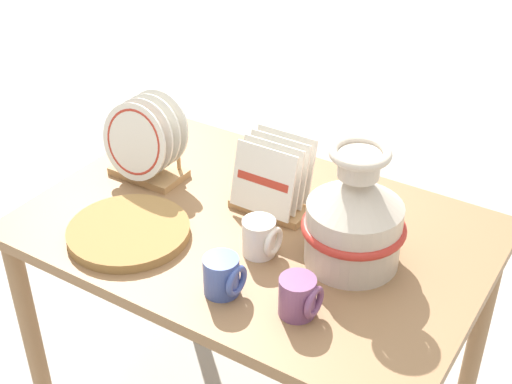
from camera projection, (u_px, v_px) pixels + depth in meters
The scene contains 8 objects.
display_table at pixel (256, 252), 1.99m from camera, with size 1.24×0.84×0.74m.
ceramic_vase at pixel (355, 216), 1.75m from camera, with size 0.26×0.26×0.33m.
dish_rack_round_plates at pixel (145, 146), 2.10m from camera, with size 0.23×0.17×0.25m.
dish_rack_square_plates at pixel (273, 185), 1.98m from camera, with size 0.22×0.16×0.21m.
wicker_charger_stack at pixel (129, 232), 1.90m from camera, with size 0.33×0.33×0.03m.
mug_plum_glaze at pixel (299, 297), 1.62m from camera, with size 0.09×0.09×0.10m.
mug_cream_glaze at pixel (261, 238), 1.82m from camera, with size 0.09×0.09×0.10m.
mug_cobalt_glaze at pixel (223, 276), 1.69m from camera, with size 0.09×0.09×0.10m.
Camera 1 is at (0.84, -1.34, 1.87)m, focal length 50.00 mm.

